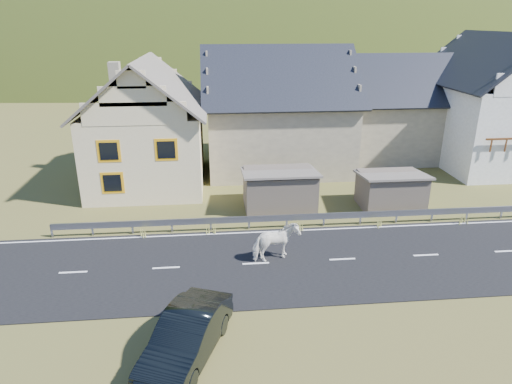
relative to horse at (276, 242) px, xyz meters
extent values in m
plane|color=#4D5123|center=(3.06, -0.25, -0.92)|extent=(160.00, 160.00, 0.00)
cube|color=black|center=(3.06, -0.25, -0.90)|extent=(60.00, 7.00, 0.04)
cube|color=silver|center=(3.06, -0.25, -0.88)|extent=(60.00, 6.60, 0.01)
cube|color=#93969B|center=(3.06, 3.43, -0.34)|extent=(28.00, 0.08, 0.34)
cube|color=#93969B|center=(-10.94, 3.45, -0.57)|extent=(0.10, 0.06, 0.70)
cube|color=#93969B|center=(-8.94, 3.45, -0.57)|extent=(0.10, 0.06, 0.70)
cube|color=#93969B|center=(-6.94, 3.45, -0.57)|extent=(0.10, 0.06, 0.70)
cube|color=#93969B|center=(-4.94, 3.45, -0.57)|extent=(0.10, 0.06, 0.70)
cube|color=#93969B|center=(-2.94, 3.45, -0.57)|extent=(0.10, 0.06, 0.70)
cube|color=#93969B|center=(-0.94, 3.45, -0.57)|extent=(0.10, 0.06, 0.70)
cube|color=#93969B|center=(1.06, 3.45, -0.57)|extent=(0.10, 0.06, 0.70)
cube|color=#93969B|center=(3.06, 3.45, -0.57)|extent=(0.10, 0.06, 0.70)
cube|color=#93969B|center=(5.06, 3.45, -0.57)|extent=(0.10, 0.06, 0.70)
cube|color=#93969B|center=(7.06, 3.45, -0.57)|extent=(0.10, 0.06, 0.70)
cube|color=#93969B|center=(9.06, 3.45, -0.57)|extent=(0.10, 0.06, 0.70)
cube|color=#93969B|center=(11.06, 3.45, -0.57)|extent=(0.10, 0.06, 0.70)
cube|color=#93969B|center=(13.06, 3.45, -0.57)|extent=(0.10, 0.06, 0.70)
cube|color=brown|center=(1.06, 6.25, 0.18)|extent=(4.30, 3.30, 2.40)
cube|color=brown|center=(7.56, 5.75, 0.08)|extent=(3.80, 2.90, 2.20)
cube|color=beige|center=(-6.94, 11.75, 1.58)|extent=(7.00, 9.00, 5.00)
cube|color=orange|center=(-8.54, 7.25, 2.48)|extent=(1.30, 0.12, 1.30)
cube|color=orange|center=(-5.34, 7.25, 2.48)|extent=(1.30, 0.12, 1.30)
cube|color=orange|center=(-8.54, 7.25, 0.58)|extent=(1.30, 0.12, 1.30)
cube|color=tan|center=(-8.94, 13.25, 5.64)|extent=(0.70, 0.70, 2.40)
cube|color=tan|center=(2.06, 14.75, 1.58)|extent=(10.00, 9.00, 5.00)
cube|color=tan|center=(12.06, 16.75, 1.38)|extent=(9.00, 8.00, 4.60)
cube|color=white|center=(18.06, 13.75, 2.08)|extent=(8.00, 10.00, 6.00)
ellipsoid|color=#263C10|center=(8.06, 179.75, -20.92)|extent=(440.00, 280.00, 260.00)
ellipsoid|color=black|center=(-51.94, 109.75, 5.08)|extent=(76.00, 50.00, 28.00)
imported|color=white|center=(0.00, 0.00, 0.00)|extent=(1.59, 2.29, 1.77)
imported|color=black|center=(-3.74, -6.02, -0.15)|extent=(3.21, 4.98, 1.55)
camera|label=1|loc=(-2.67, -18.25, 9.43)|focal=32.00mm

